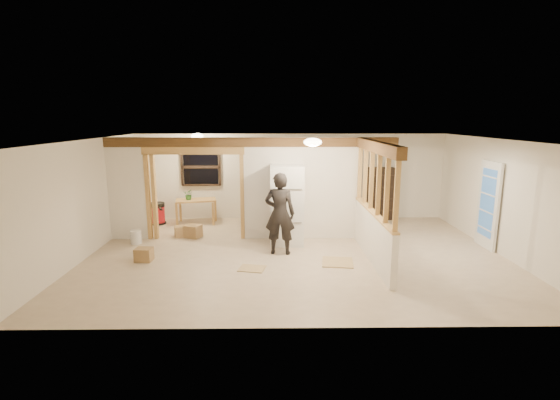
{
  "coord_description": "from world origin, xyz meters",
  "views": [
    {
      "loc": [
        -0.46,
        -8.56,
        2.95
      ],
      "look_at": [
        -0.33,
        0.4,
        1.13
      ],
      "focal_mm": 26.0,
      "sensor_mm": 36.0,
      "label": 1
    }
  ],
  "objects_px": {
    "refrigerator": "(287,205)",
    "bookshelf": "(380,194)",
    "woman": "(280,214)",
    "work_table": "(196,211)",
    "shop_vac": "(157,213)"
  },
  "relations": [
    {
      "from": "work_table",
      "to": "woman",
      "type": "bearing_deg",
      "value": -60.67
    },
    {
      "from": "work_table",
      "to": "refrigerator",
      "type": "bearing_deg",
      "value": -49.14
    },
    {
      "from": "woman",
      "to": "bookshelf",
      "type": "relative_size",
      "value": 1.18
    },
    {
      "from": "woman",
      "to": "shop_vac",
      "type": "distance_m",
      "value": 4.33
    },
    {
      "from": "refrigerator",
      "to": "woman",
      "type": "xyz_separation_m",
      "value": [
        -0.18,
        -0.75,
        -0.03
      ]
    },
    {
      "from": "bookshelf",
      "to": "woman",
      "type": "bearing_deg",
      "value": -134.35
    },
    {
      "from": "work_table",
      "to": "shop_vac",
      "type": "bearing_deg",
      "value": 171.64
    },
    {
      "from": "woman",
      "to": "bookshelf",
      "type": "xyz_separation_m",
      "value": [
        2.97,
        3.04,
        -0.14
      ]
    },
    {
      "from": "refrigerator",
      "to": "woman",
      "type": "bearing_deg",
      "value": -103.09
    },
    {
      "from": "woman",
      "to": "bookshelf",
      "type": "bearing_deg",
      "value": -126.72
    },
    {
      "from": "refrigerator",
      "to": "bookshelf",
      "type": "bearing_deg",
      "value": 39.27
    },
    {
      "from": "work_table",
      "to": "bookshelf",
      "type": "distance_m",
      "value": 5.33
    },
    {
      "from": "shop_vac",
      "to": "refrigerator",
      "type": "bearing_deg",
      "value": -26.95
    },
    {
      "from": "work_table",
      "to": "bookshelf",
      "type": "xyz_separation_m",
      "value": [
        5.3,
        0.39,
        0.42
      ]
    },
    {
      "from": "bookshelf",
      "to": "shop_vac",
      "type": "bearing_deg",
      "value": -175.92
    }
  ]
}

